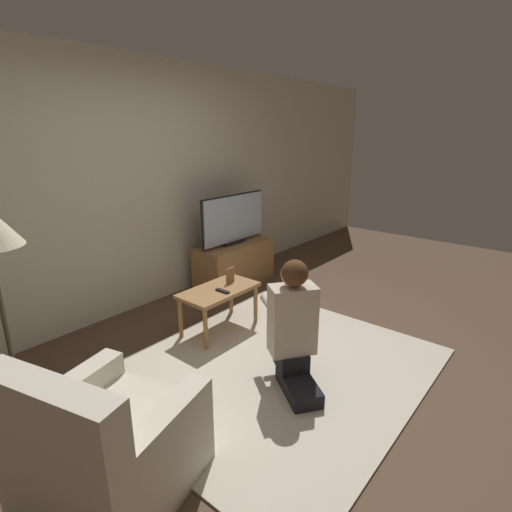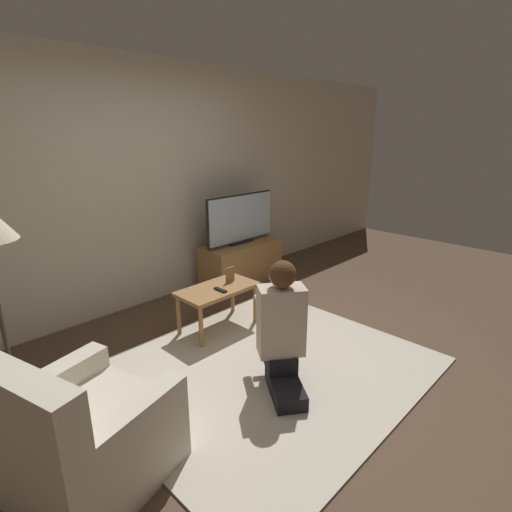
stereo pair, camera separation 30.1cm
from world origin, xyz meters
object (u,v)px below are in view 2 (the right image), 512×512
(tv, at_px, (241,219))
(armchair, at_px, (82,439))
(person_kneeling, at_px, (282,325))
(coffee_table, at_px, (218,293))

(tv, height_order, armchair, tv)
(armchair, bearing_deg, person_kneeling, -112.38)
(tv, height_order, person_kneeling, tv)
(tv, distance_m, person_kneeling, 2.19)
(tv, bearing_deg, armchair, -149.97)
(coffee_table, distance_m, person_kneeling, 1.06)
(tv, relative_size, person_kneeling, 1.06)
(coffee_table, height_order, armchair, armchair)
(coffee_table, xyz_separation_m, armchair, (-1.69, -0.83, -0.10))
(tv, bearing_deg, coffee_table, -144.28)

